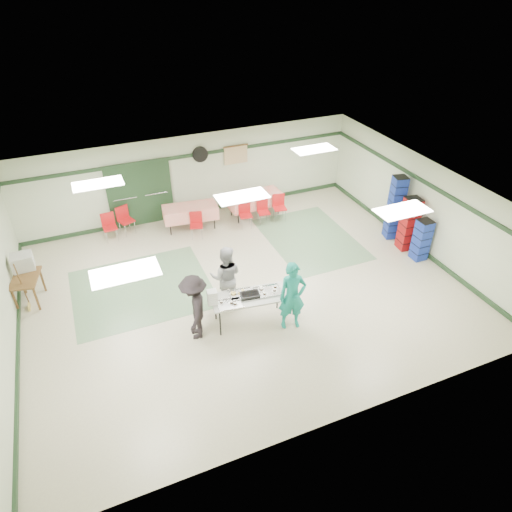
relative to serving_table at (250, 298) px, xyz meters
name	(u,v)px	position (x,y,z in m)	size (l,w,h in m)	color
floor	(244,288)	(0.34, 1.26, -0.71)	(11.00, 11.00, 0.00)	beige
ceiling	(242,196)	(0.34, 1.26, 1.99)	(11.00, 11.00, 0.00)	silver
wall_back	(192,176)	(0.34, 5.76, 0.64)	(11.00, 11.00, 0.00)	beige
wall_front	(338,374)	(0.34, -3.24, 0.64)	(11.00, 11.00, 0.00)	beige
wall_right	(421,205)	(5.84, 1.26, 0.64)	(9.00, 9.00, 0.00)	beige
trim_back	(191,155)	(0.34, 5.73, 1.34)	(11.00, 0.06, 0.10)	#1D361E
baseboard_back	(195,211)	(0.34, 5.73, -0.65)	(11.00, 0.06, 0.12)	#1D361E
baseboard_left	(18,343)	(-5.13, 1.26, -0.65)	(9.00, 0.06, 0.12)	#1D361E
trim_right	(426,183)	(5.81, 1.26, 1.34)	(9.00, 0.06, 0.10)	#1D361E
baseboard_right	(412,243)	(5.81, 1.26, -0.65)	(9.00, 0.06, 0.12)	#1D361E
green_patch_a	(142,289)	(-2.16, 2.26, -0.71)	(3.50, 3.00, 0.01)	gray
green_patch_b	(310,238)	(3.14, 2.76, -0.71)	(2.50, 3.50, 0.01)	gray
double_door_left	(125,197)	(-1.86, 5.70, 0.34)	(0.90, 0.06, 2.10)	gray
double_door_right	(155,191)	(-0.91, 5.70, 0.34)	(0.90, 0.06, 2.10)	gray
door_frame	(140,194)	(-1.39, 5.68, 0.34)	(2.00, 0.03, 2.15)	#1D361E
wall_fan	(200,154)	(0.64, 5.70, 1.34)	(0.50, 0.50, 0.10)	black
scroll_banner	(236,155)	(1.84, 5.70, 1.14)	(0.80, 0.02, 0.60)	#D7BD86
serving_table	(250,298)	(0.00, 0.00, 0.00)	(1.87, 0.95, 0.76)	#BBBCB6
sheet_tray_right	(268,291)	(0.47, -0.01, 0.06)	(0.59, 0.45, 0.02)	silver
sheet_tray_mid	(242,294)	(-0.15, 0.12, 0.06)	(0.56, 0.42, 0.02)	silver
sheet_tray_left	(230,305)	(-0.53, -0.11, 0.06)	(0.53, 0.41, 0.02)	silver
baking_pan	(250,295)	(0.00, 0.00, 0.09)	(0.44, 0.28, 0.08)	black
foam_box_stack	(212,297)	(-0.87, 0.08, 0.22)	(0.22, 0.20, 0.36)	white
volunteer_teal	(292,296)	(0.84, -0.51, 0.16)	(0.64, 0.42, 1.75)	#148C7E
volunteer_grey	(226,277)	(-0.28, 0.84, 0.11)	(0.81, 0.63, 1.66)	gray
volunteer_dark	(194,307)	(-1.31, 0.03, 0.11)	(1.07, 0.61, 1.65)	black
dining_table_a	(255,199)	(2.15, 4.85, -0.15)	(1.79, 0.87, 0.77)	red
dining_table_b	(190,212)	(-0.05, 4.85, -0.15)	(1.75, 0.93, 0.77)	red
chair_a	(263,209)	(2.20, 4.27, -0.24)	(0.41, 0.41, 0.78)	red
chair_b	(245,212)	(1.57, 4.27, -0.21)	(0.44, 0.44, 0.83)	red
chair_c	(279,204)	(2.77, 4.28, -0.19)	(0.47, 0.47, 0.86)	red
chair_d	(196,222)	(-0.04, 4.27, -0.22)	(0.47, 0.47, 0.81)	red
chair_loose_a	(124,217)	(-2.03, 5.33, -0.16)	(0.54, 0.54, 0.90)	red
chair_loose_b	(109,224)	(-2.53, 5.13, -0.19)	(0.42, 0.42, 0.86)	red
crate_stack_blue_a	(422,240)	(5.49, 0.61, -0.09)	(0.38, 0.38, 1.24)	navy
crate_stack_red	(409,224)	(5.49, 1.22, 0.10)	(0.42, 0.42, 1.64)	maroon
crate_stack_blue_b	(395,208)	(5.49, 1.91, 0.29)	(0.39, 0.39, 2.01)	navy
printer_table	(26,281)	(-4.81, 2.83, -0.07)	(0.79, 1.04, 0.74)	brown
office_printer	(23,262)	(-4.81, 3.25, 0.23)	(0.51, 0.44, 0.40)	#AFAFAB
broom	(22,285)	(-4.89, 2.60, -0.01)	(0.03, 0.03, 1.36)	brown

